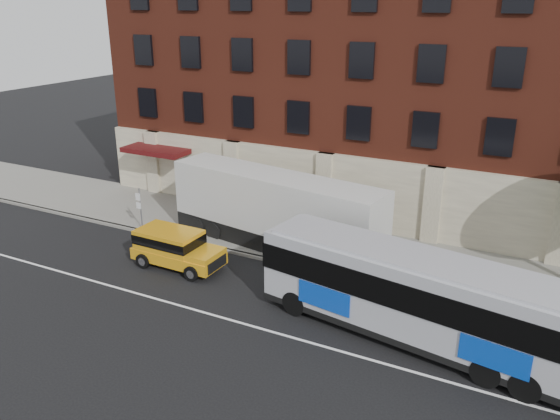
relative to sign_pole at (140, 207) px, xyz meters
The scene contains 9 objects.
ground 10.59m from the sign_pole, 35.87° to the right, with size 120.00×120.00×0.00m, color black.
sidewalk 9.07m from the sign_pole, 18.56° to the left, with size 60.00×6.00×0.15m, color gray.
kerb 8.61m from the sign_pole, ahead, with size 60.00×0.25×0.15m, color gray.
lane_line 10.31m from the sign_pole, 33.60° to the right, with size 60.00×0.12×0.01m, color white.
building 15.03m from the sign_pole, 51.75° to the left, with size 30.00×12.10×15.00m.
sign_pole is the anchor object (origin of this frame).
city_bus 16.64m from the sign_pole, 12.77° to the right, with size 12.77×4.61×3.43m.
yellow_suv 5.05m from the sign_pole, 31.69° to the right, with size 4.69×2.12×1.78m.
shipping_container 7.71m from the sign_pole, 10.89° to the left, with size 11.97×4.23×3.91m.
Camera 1 is at (11.46, -16.06, 11.98)m, focal length 36.27 mm.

